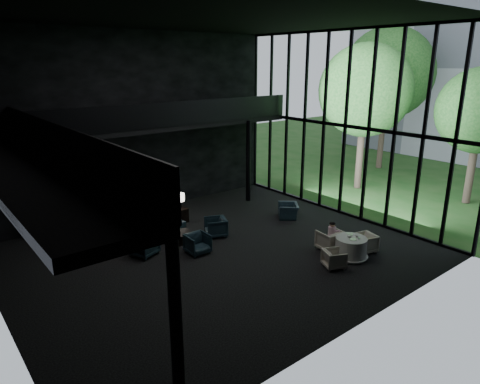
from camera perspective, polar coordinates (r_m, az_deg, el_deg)
floor at (r=15.79m, az=-3.04°, el=-8.03°), size 14.00×12.00×0.02m
ceiling at (r=14.37m, az=-3.58°, el=22.27°), size 14.00×12.00×0.02m
wall_back at (r=19.69m, az=-13.62°, el=8.72°), size 14.00×0.04×8.00m
wall_front at (r=10.39m, az=16.36°, el=1.40°), size 14.00×0.04×8.00m
curtain_wall at (r=19.38m, az=13.86°, el=8.57°), size 0.20×12.00×8.00m
mezzanine_left at (r=12.18m, az=-26.92°, el=2.47°), size 2.00×12.00×0.25m
mezzanine_back at (r=19.26m, az=-9.61°, el=8.78°), size 12.00×2.00×0.25m
railing_left at (r=12.29m, az=-22.76°, el=5.98°), size 0.06×12.00×1.00m
railing_back at (r=18.33m, az=-8.14°, el=10.33°), size 12.00×0.06×1.00m
column_sw at (r=8.26m, az=-8.50°, el=-17.65°), size 0.24×0.24×4.00m
column_nw at (r=18.28m, az=-27.00°, el=0.29°), size 0.24×0.24×4.00m
column_ne at (r=20.94m, az=1.13°, el=4.09°), size 0.24×0.24×4.00m
tree_near at (r=23.68m, az=16.34°, el=12.84°), size 4.80×4.80×7.65m
tree_far at (r=28.91m, az=19.09°, el=14.73°), size 5.60×5.60×8.80m
console at (r=18.15m, az=-12.60°, el=-3.74°), size 2.36×0.54×0.75m
bronze_urn at (r=17.74m, az=-12.61°, el=-1.02°), size 0.70×0.70×1.31m
side_table_left at (r=17.45m, az=-17.03°, el=-5.32°), size 0.49×0.49×0.54m
table_lamp_left at (r=17.31m, az=-17.43°, el=-2.78°), size 0.42×0.42×0.71m
side_table_right at (r=18.73m, az=-7.98°, el=-3.05°), size 0.55×0.55×0.61m
table_lamp_right at (r=18.45m, az=-8.02°, el=-0.79°), size 0.40×0.40×0.68m
sofa at (r=17.41m, az=-10.32°, el=-4.60°), size 1.84×0.88×0.69m
lounge_armchair_west at (r=15.76m, az=-12.68°, el=-6.60°), size 1.15×1.18×0.95m
lounge_armchair_east at (r=17.04m, az=-3.25°, el=-4.48°), size 1.07×1.10×0.88m
lounge_armchair_south at (r=15.63m, az=-5.67°, el=-6.71°), size 0.82×0.77×0.82m
window_armchair at (r=19.15m, az=6.46°, el=-2.31°), size 0.98×1.03×0.76m
coffee_table at (r=16.74m, az=-7.97°, el=-5.99°), size 0.93×0.93×0.36m
dining_table at (r=15.73m, az=14.54°, el=-7.37°), size 1.24×1.24×0.75m
dining_chair_north at (r=16.13m, az=11.94°, el=-6.06°), size 0.99×0.94×0.91m
dining_chair_east at (r=16.34m, az=16.30°, el=-6.48°), size 0.80×0.83×0.71m
dining_chair_west at (r=14.91m, az=12.44°, el=-8.72°), size 0.75×0.77×0.61m
child at (r=16.13m, az=12.18°, el=-4.92°), size 0.29×0.29×0.62m
plate_a at (r=15.44m, az=14.80°, el=-6.12°), size 0.27×0.27×0.02m
plate_b at (r=15.90m, az=14.45°, el=-5.42°), size 0.28×0.28×0.02m
saucer at (r=15.64m, az=15.52°, el=-5.90°), size 0.17×0.17×0.01m
coffee_cup at (r=15.68m, az=15.30°, el=-5.66°), size 0.10×0.10×0.06m
cereal_bowl at (r=15.59m, az=14.37°, el=-5.73°), size 0.16×0.16×0.08m
cream_pot at (r=15.51m, az=15.58°, el=-5.98°), size 0.07×0.07×0.07m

